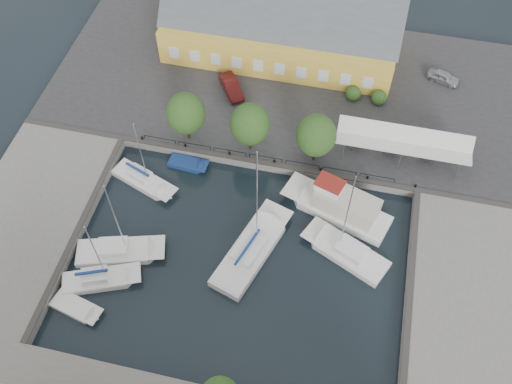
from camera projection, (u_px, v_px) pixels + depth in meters
ground at (243, 249)px, 56.33m from camera, size 140.00×140.00×0.00m
north_quay at (287, 86)px, 69.02m from camera, size 56.00×26.00×1.00m
west_quay at (27, 221)px, 57.62m from camera, size 12.00×24.00×1.00m
east_quay at (472, 311)px, 51.95m from camera, size 12.00×24.00×1.00m
quay_edge_fittings at (253, 204)px, 58.17m from camera, size 56.00×24.72×0.40m
warehouse at (276, 29)px, 69.22m from camera, size 28.56×14.00×9.55m
tent_canopy at (404, 140)px, 59.79m from camera, size 14.00×4.00×2.83m
quay_trees at (250, 124)px, 59.46m from camera, size 18.20×4.20×6.30m
car_silver at (444, 77)px, 68.25m from camera, size 4.20×2.78×1.33m
car_red at (231, 87)px, 67.13m from camera, size 4.03×4.86×1.56m
center_sailboat at (251, 251)px, 55.77m from camera, size 6.49×11.47×14.95m
trawler at (340, 207)px, 58.00m from camera, size 11.84×6.77×5.00m
east_boat_a at (347, 253)px, 55.76m from camera, size 9.22×6.39×12.51m
west_boat_a at (143, 181)px, 60.89m from camera, size 7.88×4.75×10.34m
west_boat_c at (119, 252)px, 55.83m from camera, size 9.02×5.10×11.70m
west_boat_d at (100, 280)px, 54.03m from camera, size 7.68×4.83×10.14m
launch_sw at (76, 308)px, 52.56m from camera, size 5.23×2.95×0.98m
launch_nw at (188, 164)px, 62.45m from camera, size 4.54×2.03×0.88m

